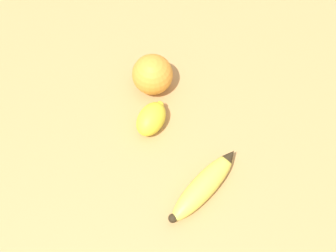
% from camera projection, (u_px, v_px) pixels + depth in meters
% --- Properties ---
extents(ground_plane, '(3.00, 3.00, 0.00)m').
position_uv_depth(ground_plane, '(186.00, 205.00, 0.88)').
color(ground_plane, tan).
extents(banana, '(0.19, 0.05, 0.04)m').
position_uv_depth(banana, '(204.00, 186.00, 0.87)').
color(banana, '#DBCC4C').
rests_on(banana, ground_plane).
extents(orange, '(0.08, 0.08, 0.08)m').
position_uv_depth(orange, '(152.00, 74.00, 0.96)').
color(orange, orange).
rests_on(orange, ground_plane).
extents(lemon, '(0.09, 0.07, 0.05)m').
position_uv_depth(lemon, '(151.00, 119.00, 0.93)').
color(lemon, yellow).
rests_on(lemon, ground_plane).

